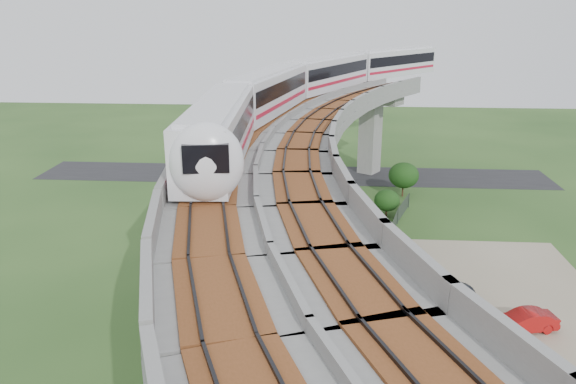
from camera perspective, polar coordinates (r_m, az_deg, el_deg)
ground at (r=39.09m, az=-2.31°, el=-10.72°), size 160.00×160.00×0.00m
dirt_lot at (r=38.49m, az=19.06°, el=-12.26°), size 18.00×26.00×0.04m
asphalt_road at (r=66.84m, az=0.46°, el=1.78°), size 60.00×8.00×0.03m
viaduct at (r=35.40m, az=3.71°, el=2.02°), size 19.58×73.98×11.40m
metro_train at (r=52.77m, az=3.27°, el=10.99°), size 22.24×58.28×3.64m
fence at (r=38.97m, az=12.31°, el=-10.00°), size 3.87×38.73×1.50m
tree_0 at (r=59.67m, az=11.67°, el=1.68°), size 3.14×3.14×3.66m
tree_1 at (r=53.66m, az=10.01°, el=-0.84°), size 2.41×2.41×2.68m
tree_2 at (r=44.94m, az=7.10°, el=-3.33°), size 2.50×2.50×3.58m
tree_3 at (r=41.12m, az=7.26°, el=-6.41°), size 1.90×1.90×2.68m
tree_4 at (r=35.00m, az=6.88°, el=-11.26°), size 2.27×2.27×2.72m
tree_5 at (r=28.25m, az=13.31°, el=-18.26°), size 2.54×2.54×3.40m
car_red at (r=38.02m, az=22.88°, el=-11.97°), size 4.19×2.21×1.31m
car_dark at (r=39.84m, az=15.54°, el=-9.66°), size 5.06×3.73×1.36m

